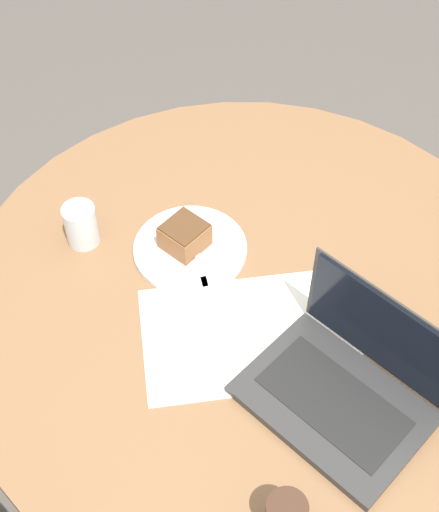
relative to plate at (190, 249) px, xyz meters
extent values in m
plane|color=#4C4742|center=(0.09, -0.13, -0.72)|extent=(12.00, 12.00, 0.00)
cylinder|color=brown|center=(0.09, -0.13, -0.71)|extent=(0.44, 0.44, 0.02)
cylinder|color=brown|center=(0.09, -0.13, -0.37)|extent=(0.11, 0.11, 0.66)
cylinder|color=brown|center=(0.09, -0.13, -0.02)|extent=(1.19, 1.19, 0.03)
cube|color=white|center=(0.05, -0.23, 0.00)|extent=(0.44, 0.32, 0.00)
cylinder|color=silver|center=(0.00, 0.00, 0.00)|extent=(0.24, 0.24, 0.01)
cube|color=brown|center=(-0.01, 0.01, 0.03)|extent=(0.11, 0.11, 0.06)
cube|color=#4D311C|center=(-0.01, 0.01, 0.06)|extent=(0.11, 0.11, 0.00)
cube|color=silver|center=(0.01, -0.03, 0.01)|extent=(0.02, 0.17, 0.00)
cube|color=silver|center=(0.00, -0.10, 0.01)|extent=(0.03, 0.03, 0.00)
cylinder|color=silver|center=(-0.21, 0.09, 0.04)|extent=(0.07, 0.07, 0.10)
cube|color=#2D2D2D|center=(0.15, -0.42, 0.00)|extent=(0.35, 0.39, 0.02)
cube|color=black|center=(0.15, -0.42, 0.01)|extent=(0.24, 0.29, 0.00)
cube|color=#2D2D2D|center=(0.25, -0.36, 0.11)|extent=(0.16, 0.28, 0.19)
cube|color=black|center=(0.25, -0.37, 0.11)|extent=(0.15, 0.26, 0.18)
camera|label=1|loc=(-0.21, -0.95, 1.14)|focal=50.00mm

